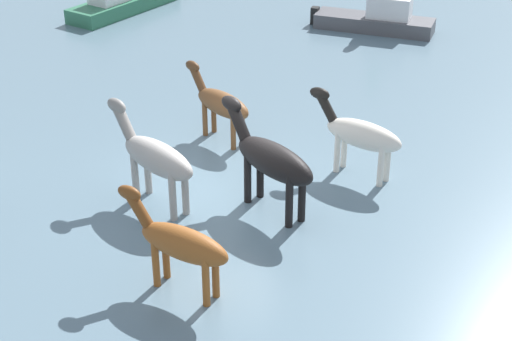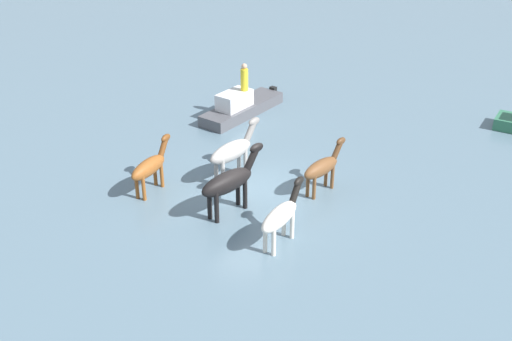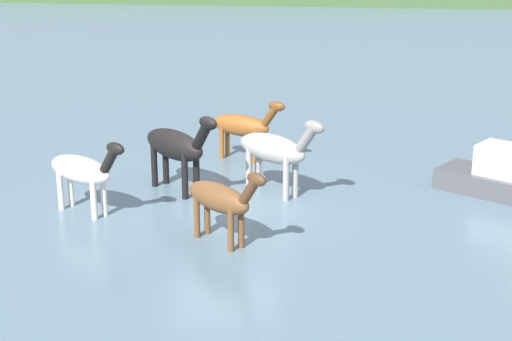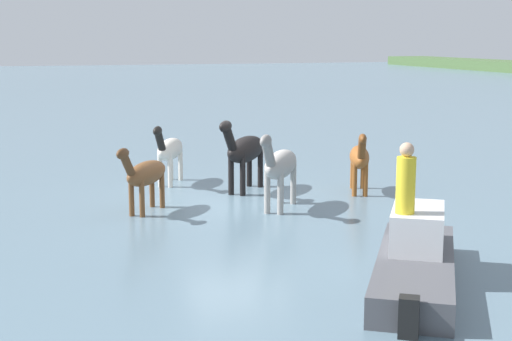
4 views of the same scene
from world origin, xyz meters
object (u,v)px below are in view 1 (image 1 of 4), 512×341
object	(u,v)px
horse_lead	(155,157)
horse_pinto_flank	(360,134)
horse_dark_mare	(271,159)
boat_skiff_near	(123,3)
horse_rear_stallion	(221,103)
horse_chestnut_trailing	(180,243)
boat_launch_far	(377,22)

from	to	relation	value
horse_lead	horse_pinto_flank	bearing A→B (deg)	-118.84
horse_dark_mare	boat_skiff_near	size ratio (longest dim) A/B	0.49
horse_rear_stallion	horse_pinto_flank	bearing A→B (deg)	-162.94
horse_dark_mare	horse_rear_stallion	distance (m)	3.34
horse_chestnut_trailing	horse_rear_stallion	bearing A→B (deg)	-62.74
horse_pinto_flank	boat_skiff_near	world-z (taller)	horse_pinto_flank
boat_launch_far	boat_skiff_near	xyz separation A→B (m)	(8.74, -0.63, 0.01)
horse_pinto_flank	horse_chestnut_trailing	distance (m)	5.29
boat_skiff_near	boat_launch_far	bearing A→B (deg)	111.12
horse_lead	boat_launch_far	bearing A→B (deg)	-73.48
horse_lead	boat_launch_far	distance (m)	12.43
horse_dark_mare	horse_chestnut_trailing	distance (m)	3.04
boat_launch_far	horse_pinto_flank	bearing A→B (deg)	-79.91
horse_lead	boat_skiff_near	size ratio (longest dim) A/B	0.49
horse_lead	boat_launch_far	size ratio (longest dim) A/B	0.56
horse_chestnut_trailing	boat_launch_far	size ratio (longest dim) A/B	0.53
horse_rear_stallion	boat_launch_far	size ratio (longest dim) A/B	0.47
horse_chestnut_trailing	boat_skiff_near	size ratio (longest dim) A/B	0.47
horse_pinto_flank	horse_rear_stallion	world-z (taller)	horse_pinto_flank
horse_pinto_flank	horse_dark_mare	distance (m)	2.37
horse_dark_mare	boat_skiff_near	world-z (taller)	horse_dark_mare
horse_chestnut_trailing	boat_skiff_near	world-z (taller)	horse_chestnut_trailing
horse_pinto_flank	horse_lead	size ratio (longest dim) A/B	0.95
horse_dark_mare	horse_rear_stallion	xyz separation A→B (m)	(1.61, -2.92, -0.20)
horse_dark_mare	boat_skiff_near	distance (m)	14.09
horse_chestnut_trailing	boat_launch_far	distance (m)	14.68
horse_pinto_flank	horse_rear_stallion	xyz separation A→B (m)	(3.25, -1.21, -0.05)
horse_lead	boat_launch_far	xyz separation A→B (m)	(-3.98, -11.75, -0.77)
horse_rear_stallion	boat_skiff_near	size ratio (longest dim) A/B	0.41
boat_launch_far	horse_dark_mare	bearing A→B (deg)	-87.86
horse_rear_stallion	horse_chestnut_trailing	distance (m)	5.78
horse_pinto_flank	boat_skiff_near	bearing A→B (deg)	-22.88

